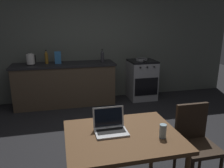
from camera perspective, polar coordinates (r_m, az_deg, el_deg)
ground_plane at (r=3.31m, az=0.93°, el=-17.10°), size 12.00×12.00×0.00m
back_wall at (r=5.30m, az=-2.59°, el=10.89°), size 6.40×0.10×2.69m
kitchen_counter at (r=5.02m, az=-11.73°, el=-0.03°), size 2.16×0.64×0.91m
stove_oven at (r=5.36m, az=7.51°, el=1.13°), size 0.60×0.62×0.91m
dining_table at (r=2.30m, az=2.66°, el=-14.10°), size 1.11×0.89×0.72m
chair at (r=2.73m, az=20.19°, el=-12.92°), size 0.40×0.40×0.91m
laptop at (r=2.29m, az=-0.42°, el=-10.85°), size 0.32×0.26×0.23m
electric_kettle at (r=4.93m, az=-19.86°, el=5.82°), size 0.19×0.17×0.23m
bottle at (r=4.93m, az=-2.46°, el=7.04°), size 0.07×0.07×0.29m
frying_pan at (r=5.22m, az=7.50°, el=6.15°), size 0.27×0.44×0.05m
drinking_glass at (r=2.23m, az=12.70°, el=-11.51°), size 0.07×0.07×0.13m
cereal_box at (r=4.92m, az=-13.51°, el=6.50°), size 0.13×0.05×0.26m
bottle_b at (r=4.98m, az=-16.21°, el=6.51°), size 0.07×0.07×0.29m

